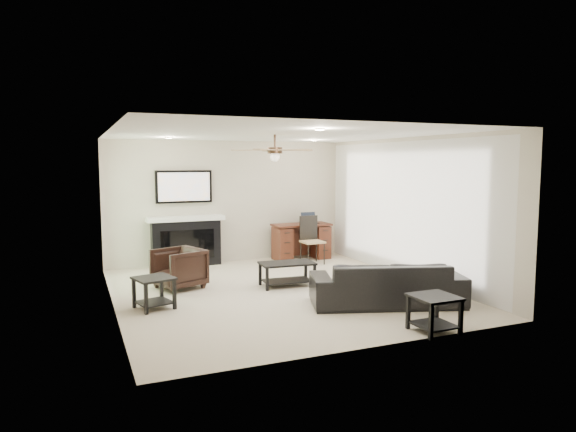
{
  "coord_description": "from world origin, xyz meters",
  "views": [
    {
      "loc": [
        -2.97,
        -7.51,
        2.06
      ],
      "look_at": [
        0.25,
        0.16,
        1.19
      ],
      "focal_mm": 32.0,
      "sensor_mm": 36.0,
      "label": 1
    }
  ],
  "objects_px": {
    "sofa": "(387,283)",
    "fireplace_unit": "(186,218)",
    "desk": "(301,241)",
    "coffee_table": "(287,274)",
    "armchair": "(179,268)"
  },
  "relations": [
    {
      "from": "sofa",
      "to": "fireplace_unit",
      "type": "relative_size",
      "value": 1.14
    },
    {
      "from": "sofa",
      "to": "desk",
      "type": "height_order",
      "value": "desk"
    },
    {
      "from": "sofa",
      "to": "fireplace_unit",
      "type": "bearing_deg",
      "value": -43.01
    },
    {
      "from": "fireplace_unit",
      "to": "coffee_table",
      "type": "bearing_deg",
      "value": -62.47
    },
    {
      "from": "sofa",
      "to": "armchair",
      "type": "height_order",
      "value": "armchair"
    },
    {
      "from": "coffee_table",
      "to": "fireplace_unit",
      "type": "relative_size",
      "value": 0.47
    },
    {
      "from": "coffee_table",
      "to": "fireplace_unit",
      "type": "bearing_deg",
      "value": 121.65
    },
    {
      "from": "sofa",
      "to": "fireplace_unit",
      "type": "distance_m",
      "value": 4.49
    },
    {
      "from": "coffee_table",
      "to": "desk",
      "type": "xyz_separation_m",
      "value": [
        1.21,
        2.1,
        0.18
      ]
    },
    {
      "from": "fireplace_unit",
      "to": "desk",
      "type": "distance_m",
      "value": 2.49
    },
    {
      "from": "armchair",
      "to": "coffee_table",
      "type": "distance_m",
      "value": 1.79
    },
    {
      "from": "desk",
      "to": "sofa",
      "type": "bearing_deg",
      "value": -94.77
    },
    {
      "from": "armchair",
      "to": "fireplace_unit",
      "type": "bearing_deg",
      "value": 143.98
    },
    {
      "from": "sofa",
      "to": "armchair",
      "type": "distance_m",
      "value": 3.37
    },
    {
      "from": "coffee_table",
      "to": "sofa",
      "type": "bearing_deg",
      "value": -56.52
    }
  ]
}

